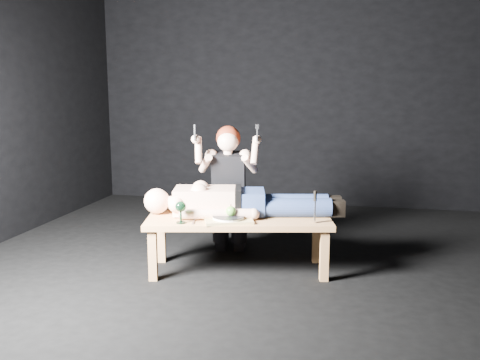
{
  "coord_description": "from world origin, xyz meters",
  "views": [
    {
      "loc": [
        0.84,
        -4.23,
        1.48
      ],
      "look_at": [
        -0.07,
        -0.14,
        0.75
      ],
      "focal_mm": 39.3,
      "sensor_mm": 36.0,
      "label": 1
    }
  ],
  "objects_px": {
    "serving_tray": "(228,220)",
    "carving_knife": "(315,207)",
    "goblet": "(181,212)",
    "lying_man": "(244,198)",
    "kneeling_woman": "(229,188)",
    "table": "(239,244)"
  },
  "relations": [
    {
      "from": "kneeling_woman",
      "to": "carving_knife",
      "type": "bearing_deg",
      "value": -41.67
    },
    {
      "from": "serving_tray",
      "to": "goblet",
      "type": "bearing_deg",
      "value": -159.06
    },
    {
      "from": "kneeling_woman",
      "to": "carving_knife",
      "type": "distance_m",
      "value": 0.97
    },
    {
      "from": "lying_man",
      "to": "serving_tray",
      "type": "relative_size",
      "value": 4.11
    },
    {
      "from": "serving_tray",
      "to": "table",
      "type": "bearing_deg",
      "value": 69.84
    },
    {
      "from": "lying_man",
      "to": "serving_tray",
      "type": "xyz_separation_m",
      "value": [
        -0.07,
        -0.27,
        -0.12
      ]
    },
    {
      "from": "table",
      "to": "lying_man",
      "type": "height_order",
      "value": "lying_man"
    },
    {
      "from": "table",
      "to": "kneeling_woman",
      "type": "xyz_separation_m",
      "value": [
        -0.2,
        0.49,
        0.37
      ]
    },
    {
      "from": "table",
      "to": "carving_knife",
      "type": "relative_size",
      "value": 5.84
    },
    {
      "from": "serving_tray",
      "to": "carving_knife",
      "type": "xyz_separation_m",
      "value": [
        0.67,
        0.1,
        0.12
      ]
    },
    {
      "from": "goblet",
      "to": "carving_knife",
      "type": "relative_size",
      "value": 0.69
    },
    {
      "from": "table",
      "to": "kneeling_woman",
      "type": "relative_size",
      "value": 1.24
    },
    {
      "from": "serving_tray",
      "to": "carving_knife",
      "type": "relative_size",
      "value": 1.46
    },
    {
      "from": "goblet",
      "to": "serving_tray",
      "type": "bearing_deg",
      "value": 20.94
    },
    {
      "from": "carving_knife",
      "to": "table",
      "type": "bearing_deg",
      "value": 164.29
    },
    {
      "from": "table",
      "to": "serving_tray",
      "type": "bearing_deg",
      "value": -122.26
    },
    {
      "from": "goblet",
      "to": "carving_knife",
      "type": "height_order",
      "value": "carving_knife"
    },
    {
      "from": "serving_tray",
      "to": "goblet",
      "type": "distance_m",
      "value": 0.38
    },
    {
      "from": "lying_man",
      "to": "serving_tray",
      "type": "height_order",
      "value": "lying_man"
    },
    {
      "from": "lying_man",
      "to": "goblet",
      "type": "bearing_deg",
      "value": -148.49
    },
    {
      "from": "serving_tray",
      "to": "carving_knife",
      "type": "distance_m",
      "value": 0.68
    },
    {
      "from": "lying_man",
      "to": "carving_knife",
      "type": "xyz_separation_m",
      "value": [
        0.59,
        -0.16,
        -0.01
      ]
    }
  ]
}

